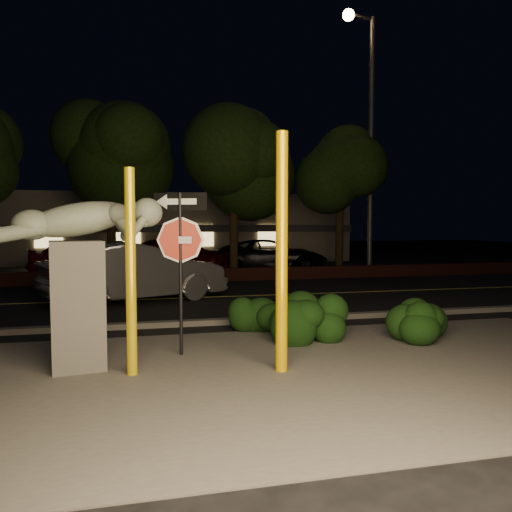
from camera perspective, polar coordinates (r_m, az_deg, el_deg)
The scene contains 23 objects.
ground at distance 18.15m, azimuth -8.65°, elevation -3.44°, with size 90.00×90.00×0.00m, color black.
patio at distance 7.44m, azimuth -1.37°, elevation -13.63°, with size 14.00×6.00×0.02m, color #4C4944.
road at distance 15.19m, azimuth -7.70°, elevation -4.79°, with size 80.00×8.00×0.01m, color black.
lane_marking at distance 15.19m, azimuth -7.70°, elevation -4.74°, with size 80.00×0.12×0.01m, color #BEBB4C.
curb at distance 11.16m, azimuth -5.59°, elevation -7.54°, with size 80.00×0.25×0.12m, color #4C4944.
brick_wall at distance 19.41m, azimuth -8.97°, elevation -2.25°, with size 40.00×0.35×0.50m, color #411B15.
parking_lot at distance 25.09m, azimuth -9.98°, elevation -1.49°, with size 40.00×12.00×0.01m, color black.
building at distance 32.97m, azimuth -10.85°, elevation 3.17°, with size 22.00×10.20×4.00m.
tree_far_b at distance 21.52m, azimuth -16.39°, elevation 13.74°, with size 5.20×5.20×8.41m.
tree_far_c at distance 21.41m, azimuth -2.58°, elevation 12.87°, with size 4.80×4.80×7.84m.
tree_far_d at distance 23.29m, azimuth 9.60°, elevation 11.46°, with size 4.40×4.40×7.42m.
yellow_pole_left at distance 7.45m, azimuth -14.12°, elevation -1.89°, with size 0.15×0.15×3.03m, color yellow.
yellow_pole_right at distance 7.40m, azimuth 2.96°, elevation 0.31°, with size 0.18×0.18×3.58m, color #FFC200.
signpost at distance 8.40m, azimuth -8.64°, elevation 1.77°, with size 0.86×0.41×2.74m.
sculpture at distance 8.03m, azimuth -19.49°, elevation -0.81°, with size 2.48×1.01×2.64m.
hedge_center at distance 10.33m, azimuth 0.73°, elevation -6.26°, with size 1.71×0.80×0.89m, color black.
hedge_right at distance 9.59m, azimuth 5.87°, elevation -6.33°, with size 1.72×0.92×1.13m, color black.
hedge_far_right at distance 9.97m, azimuth 18.03°, elevation -6.72°, with size 1.32×0.83×0.92m, color black.
streetlight at distance 23.58m, azimuth 12.56°, elevation 14.81°, with size 1.68×0.72×11.48m.
silver_sedan at distance 14.71m, azimuth -13.58°, elevation -1.83°, with size 1.79×5.14×1.69m, color #A1A1A5.
parked_car_red at distance 22.67m, azimuth -18.57°, elevation -0.04°, with size 1.99×4.96×1.69m, color maroon.
parked_car_darkred at distance 22.60m, azimuth -8.63°, elevation -0.04°, with size 2.22×5.46×1.58m, color #440609.
parked_car_dark at distance 23.72m, azimuth 1.62°, elevation 0.08°, with size 2.50×5.43×1.51m, color black.
Camera 1 is at (-1.48, -7.95, 2.22)m, focal length 35.00 mm.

